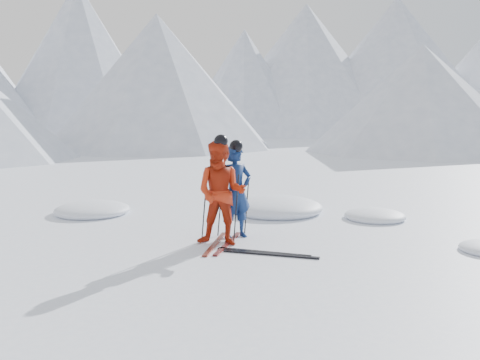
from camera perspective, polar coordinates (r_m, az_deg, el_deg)
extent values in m
plane|color=white|center=(10.40, 10.27, -6.21)|extent=(160.00, 160.00, 0.00)
cone|color=#B2BCD1|center=(50.99, -17.54, 12.65)|extent=(23.96, 23.96, 14.35)
cone|color=#B2BCD1|center=(60.99, -9.68, 10.89)|extent=(17.69, 17.69, 11.93)
cone|color=#B2BCD1|center=(53.74, 0.52, 10.86)|extent=(19.63, 19.63, 10.85)
cone|color=#B2BCD1|center=(57.98, 7.37, 12.21)|extent=(23.31, 23.31, 14.15)
cone|color=#B2BCD1|center=(59.96, 16.99, 12.14)|extent=(28.94, 28.94, 14.88)
cone|color=silver|center=(65.25, 25.21, 9.55)|extent=(24.45, 24.45, 10.76)
cone|color=#B2BCD1|center=(33.26, 19.64, 8.61)|extent=(14.00, 14.00, 6.50)
cone|color=#B2BCD1|center=(35.66, -9.22, 10.87)|extent=(16.00, 16.00, 9.00)
imported|color=navy|center=(9.96, -0.44, -1.34)|extent=(0.78, 0.66, 1.82)
imported|color=#B3270E|center=(9.41, -2.13, -1.48)|extent=(1.14, 1.01, 1.95)
cylinder|color=black|center=(10.13, -2.23, -2.94)|extent=(0.12, 0.09, 1.21)
cylinder|color=black|center=(10.29, 0.77, -2.76)|extent=(0.12, 0.07, 1.21)
cylinder|color=black|center=(9.69, -4.03, -3.18)|extent=(0.13, 0.10, 1.30)
cylinder|color=black|center=(9.65, -0.43, -3.21)|extent=(0.13, 0.09, 1.30)
cube|color=black|center=(9.61, -2.82, -7.17)|extent=(0.59, 1.65, 0.03)
cube|color=black|center=(9.63, -1.38, -7.12)|extent=(0.70, 1.62, 0.03)
cube|color=black|center=(9.05, 2.65, -8.10)|extent=(1.57, 0.83, 0.03)
cube|color=black|center=(8.93, 3.46, -8.33)|extent=(1.59, 0.78, 0.03)
ellipsoid|color=white|center=(12.96, -16.24, -3.63)|extent=(1.81, 1.81, 0.40)
ellipsoid|color=white|center=(12.24, 14.89, -4.24)|extent=(1.41, 1.41, 0.31)
ellipsoid|color=white|center=(12.67, 4.00, -3.59)|extent=(2.33, 2.33, 0.51)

